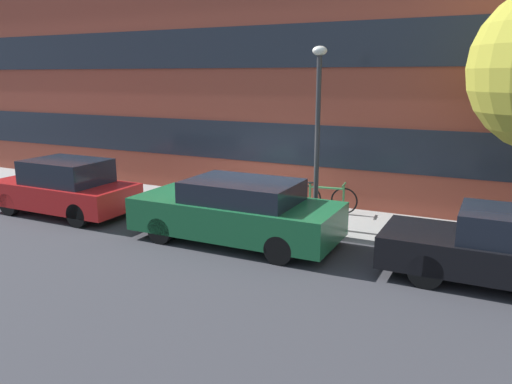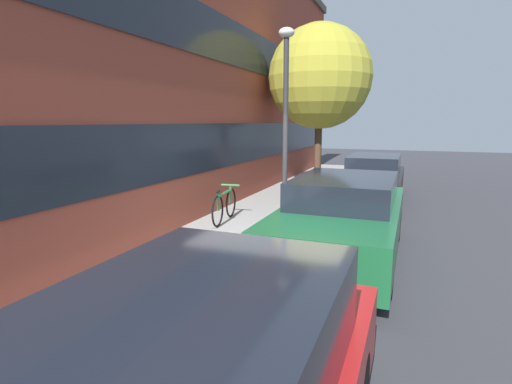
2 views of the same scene
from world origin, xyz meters
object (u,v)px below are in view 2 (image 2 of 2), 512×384
at_px(parked_car_black, 373,178).
at_px(street_tree, 320,77).
at_px(lamp_post, 286,105).
at_px(parked_car_green, 343,218).
at_px(bicycle, 225,204).
at_px(fire_hydrant, 21,377).

relative_size(parked_car_black, street_tree, 0.89).
relative_size(parked_car_black, lamp_post, 1.14).
relative_size(parked_car_green, street_tree, 0.87).
xyz_separation_m(bicycle, street_tree, (4.65, -1.02, 3.15)).
xyz_separation_m(bicycle, lamp_post, (0.18, -1.33, 2.15)).
xyz_separation_m(parked_car_green, fire_hydrant, (-4.86, 1.56, -0.24)).
bearing_deg(bicycle, fire_hydrant, -175.91).
bearing_deg(parked_car_black, parked_car_green, 0.00).
bearing_deg(street_tree, lamp_post, -176.07).
bearing_deg(fire_hydrant, street_tree, 1.04).
relative_size(bicycle, street_tree, 0.31).
relative_size(parked_car_black, fire_hydrant, 6.77).
bearing_deg(bicycle, street_tree, -19.81).
bearing_deg(bicycle, parked_car_green, -118.85).
height_order(bicycle, street_tree, street_tree).
bearing_deg(parked_car_green, bicycle, -111.41).
height_order(parked_car_green, bicycle, parked_car_green).
distance_m(parked_car_black, bicycle, 5.20).
distance_m(bicycle, street_tree, 5.71).
xyz_separation_m(parked_car_black, bicycle, (-4.40, 2.77, -0.16)).
bearing_deg(parked_car_green, lamp_post, -131.29).
bearing_deg(street_tree, bicycle, 167.63).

